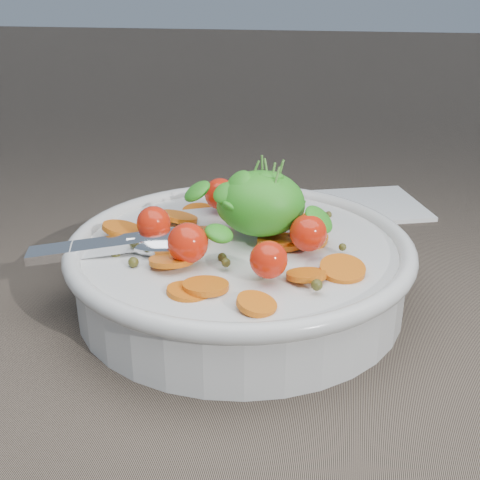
# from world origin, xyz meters

# --- Properties ---
(ground) EXTENTS (6.00, 6.00, 0.00)m
(ground) POSITION_xyz_m (0.00, 0.00, 0.00)
(ground) COLOR #695B4B
(ground) RESTS_ON ground
(bowl) EXTENTS (0.33, 0.30, 0.13)m
(bowl) POSITION_xyz_m (-0.03, -0.01, 0.04)
(bowl) COLOR silver
(bowl) RESTS_ON ground
(napkin) EXTENTS (0.17, 0.16, 0.01)m
(napkin) POSITION_xyz_m (0.09, 0.26, 0.00)
(napkin) COLOR white
(napkin) RESTS_ON ground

